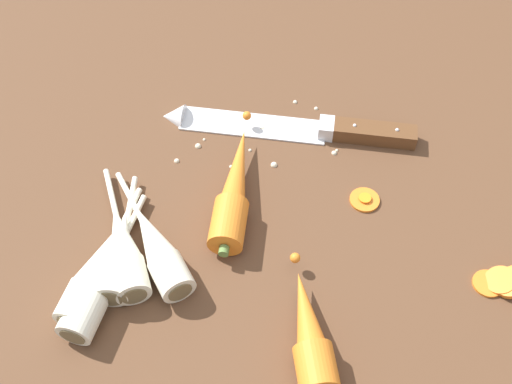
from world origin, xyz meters
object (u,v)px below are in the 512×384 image
Objects in this scene: parsnip_front at (118,254)px; parsnip_mid_left at (94,274)px; whole_carrot at (234,189)px; parsnip_mid_right at (158,249)px; chefs_knife at (283,126)px; whole_carrot_second at (310,333)px; parsnip_outer at (124,250)px; carrot_slice_stray_near at (365,199)px; parsnip_back at (98,285)px.

parsnip_front and parsnip_mid_left have the same top height.
whole_carrot reaches higher than parsnip_mid_right.
parsnip_front is (-21.45, -19.23, 1.33)cm from chefs_knife.
parsnip_mid_right is at bearing 142.57° from whole_carrot_second.
whole_carrot is 1.15× the size of parsnip_outer.
carrot_slice_stray_near is at bearing -56.74° from chefs_knife.
whole_carrot_second is 23.76cm from parsnip_back.
parsnip_mid_left is at bearing -159.68° from parsnip_mid_right.
parsnip_mid_right is 3.88cm from parsnip_outer.
whole_carrot_second is at bearing -37.43° from parsnip_mid_right.
carrot_slice_stray_near is at bearing -6.31° from whole_carrot.
parsnip_front is 30.70cm from carrot_slice_stray_near.
whole_carrot is at bearing 31.73° from parsnip_mid_left.
whole_carrot reaches higher than parsnip_mid_left.
parsnip_front is at bearing 41.36° from parsnip_mid_left.
parsnip_mid_right is (-17.00, -18.90, 1.33)cm from chefs_knife.
parsnip_mid_right is 7.72cm from parsnip_back.
carrot_slice_stray_near is (25.59, 5.80, -1.62)cm from parsnip_mid_right.
chefs_knife is 32.93cm from parsnip_back.
chefs_knife is 1.80× the size of parsnip_back.
parsnip_mid_right and parsnip_back have the same top height.
whole_carrot is 20.67cm from whole_carrot_second.
parsnip_front is 0.93× the size of parsnip_mid_right.
whole_carrot_second is 20.47cm from carrot_slice_stray_near.
whole_carrot_second reaches higher than carrot_slice_stray_near.
parsnip_back is at bearing -135.74° from chefs_knife.
whole_carrot and whole_carrot_second have the same top height.
parsnip_mid_left is at bearing -138.17° from chefs_knife.
carrot_slice_stray_near is at bearing 14.45° from parsnip_mid_left.
whole_carrot is at bearing 38.78° from parsnip_mid_right.
carrot_slice_stray_near is (32.16, 9.86, -1.62)cm from parsnip_back.
parsnip_back is (-23.57, -22.96, 1.33)cm from chefs_knife.
whole_carrot_second is 23.41cm from parsnip_front.
parsnip_mid_left reaches higher than chefs_knife.
parsnip_front is at bearing -168.47° from carrot_slice_stray_near.
parsnip_mid_right is (7.04, 2.61, -0.00)cm from parsnip_mid_left.
parsnip_front is 4.29cm from parsnip_back.
parsnip_mid_left is at bearing 107.85° from parsnip_back.
whole_carrot_second reaches higher than parsnip_mid_right.
chefs_knife is 2.02× the size of whole_carrot_second.
whole_carrot is 1.19× the size of parsnip_mid_left.
chefs_knife is at bearing 41.83° from parsnip_mid_left.
whole_carrot_second is 19.89cm from parsnip_mid_right.
chefs_knife is 25.46cm from parsnip_mid_right.
carrot_slice_stray_near is at bearing 17.05° from parsnip_back.
carrot_slice_stray_near is (29.46, 5.56, -1.62)cm from parsnip_outer.
parsnip_outer is (-13.31, -7.35, -0.12)cm from whole_carrot.
parsnip_front is 3.45cm from parsnip_mid_left.
chefs_knife reaches higher than carrot_slice_stray_near.
parsnip_front is at bearing -150.33° from whole_carrot.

